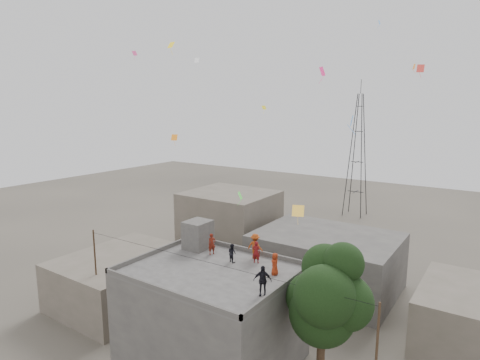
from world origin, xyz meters
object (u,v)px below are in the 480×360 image
object	(u,v)px
stair_head_box	(198,235)
transmission_tower	(357,155)
person_dark_adult	(262,280)
tree	(327,297)
person_red_adult	(256,252)

from	to	relation	value
stair_head_box	transmission_tower	bearing A→B (deg)	91.23
person_dark_adult	stair_head_box	bearing A→B (deg)	123.92
transmission_tower	tree	bearing A→B (deg)	-73.91
tree	stair_head_box	bearing A→B (deg)	169.26
tree	person_red_adult	bearing A→B (deg)	160.73
stair_head_box	person_dark_adult	size ratio (longest dim) A/B	1.20
person_red_adult	person_dark_adult	bearing A→B (deg)	111.27
transmission_tower	person_dark_adult	world-z (taller)	transmission_tower
person_dark_adult	tree	bearing A→B (deg)	-0.43
stair_head_box	tree	xyz separation A→B (m)	(10.57, -2.00, -1.00)
person_red_adult	transmission_tower	bearing A→B (deg)	-96.16
transmission_tower	person_dark_adult	distance (m)	42.00
tree	person_dark_adult	bearing A→B (deg)	-150.29
stair_head_box	transmission_tower	distance (m)	37.46
stair_head_box	transmission_tower	size ratio (longest dim) A/B	0.10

